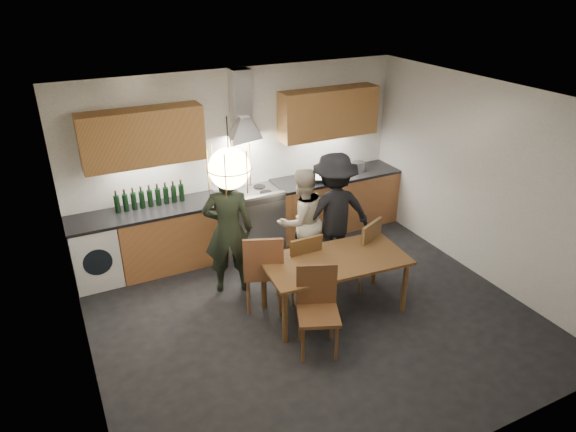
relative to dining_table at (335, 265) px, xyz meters
name	(u,v)px	position (x,y,z in m)	size (l,w,h in m)	color
ground	(312,316)	(-0.29, -0.01, -0.63)	(5.00, 5.00, 0.00)	black
room_shell	(316,185)	(-0.29, -0.01, 1.07)	(5.02, 4.52, 2.61)	white
counter_run	(251,219)	(-0.27, 1.94, -0.18)	(5.00, 0.62, 0.90)	#C8824D
range_stove	(250,220)	(-0.29, 1.94, -0.19)	(0.90, 0.60, 0.92)	silver
wall_fixtures	(243,123)	(-0.29, 2.06, 1.24)	(4.30, 0.54, 1.10)	#BD8348
pendant_lamp	(229,168)	(-1.29, -0.11, 1.47)	(0.43, 0.43, 0.70)	black
dining_table	(335,265)	(0.00, 0.00, 0.00)	(1.76, 0.98, 0.72)	brown
chair_back_left	(263,267)	(-0.76, 0.38, -0.04)	(0.61, 0.61, 1.04)	brown
chair_back_mid	(302,263)	(-0.24, 0.38, -0.11)	(0.42, 0.42, 0.92)	brown
chair_back_right	(363,249)	(0.61, 0.31, -0.09)	(0.57, 0.57, 0.95)	brown
chair_front	(317,303)	(-0.51, -0.49, -0.08)	(0.57, 0.57, 0.97)	brown
person_left	(228,230)	(-0.96, 0.99, 0.22)	(0.63, 0.41, 1.72)	black
person_mid	(302,221)	(0.09, 1.02, 0.11)	(0.72, 0.56, 1.49)	beige
person_right	(334,213)	(0.50, 0.88, 0.20)	(1.08, 0.62, 1.67)	black
mixing_bowl	(318,178)	(0.81, 1.85, 0.30)	(0.31, 0.31, 0.08)	silver
stock_pot	(358,167)	(1.59, 1.94, 0.33)	(0.20, 0.20, 0.14)	#AEAEB1
wine_bottles	(150,196)	(-1.68, 2.04, 0.42)	(0.93, 0.07, 0.30)	black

